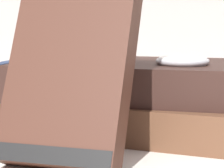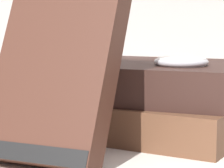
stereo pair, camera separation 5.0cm
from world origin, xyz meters
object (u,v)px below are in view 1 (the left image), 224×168
object	(u,v)px
book_flat_top	(119,79)
book_leaning_front	(72,62)
reading_glasses	(77,103)
book_flat_bottom	(118,112)
pocket_watch	(182,61)

from	to	relation	value
book_flat_top	book_leaning_front	bearing A→B (deg)	-93.24
book_leaning_front	book_flat_top	bearing A→B (deg)	89.44
reading_glasses	book_flat_top	bearing A→B (deg)	-67.11
book_flat_top	reading_glasses	distance (m)	0.16
book_flat_bottom	book_flat_top	size ratio (longest dim) A/B	1.05
book_flat_top	reading_glasses	xyz separation A→B (m)	(-0.09, 0.12, -0.05)
book_leaning_front	reading_glasses	size ratio (longest dim) A/B	1.53
book_flat_bottom	pocket_watch	bearing A→B (deg)	-13.86
pocket_watch	reading_glasses	size ratio (longest dim) A/B	0.48
book_leaning_front	reading_glasses	bearing A→B (deg)	110.82
book_flat_bottom	pocket_watch	xyz separation A→B (m)	(0.06, -0.02, 0.05)
book_flat_bottom	reading_glasses	world-z (taller)	book_flat_bottom
book_flat_bottom	book_leaning_front	world-z (taller)	book_leaning_front
pocket_watch	book_leaning_front	bearing A→B (deg)	-122.53
reading_glasses	book_leaning_front	bearing A→B (deg)	-83.05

